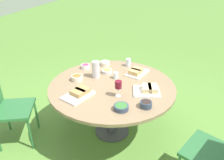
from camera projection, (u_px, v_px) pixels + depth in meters
The scene contains 17 objects.
ground_plane at pixel (112, 131), 2.92m from camera, with size 40.00×40.00×0.00m, color #5B8C38.
dining_table at pixel (112, 90), 2.63m from camera, with size 1.50×1.50×0.71m.
chair_near_left at pixel (6, 105), 2.55m from camera, with size 0.56×0.55×0.89m.
chair_near_right at pixel (221, 151), 1.90m from camera, with size 0.59×0.58×0.89m.
water_pitcher at pixel (96, 69), 2.72m from camera, with size 0.10×0.10×0.21m.
wine_glass at pixel (118, 85), 2.30m from camera, with size 0.08×0.08×0.18m.
platter_bread_main at pixel (137, 72), 2.84m from camera, with size 0.37×0.30×0.08m.
platter_charcuterie at pixel (79, 93), 2.36m from camera, with size 0.39×0.33×0.07m.
platter_sandwich_side at pixel (148, 90), 2.42m from camera, with size 0.30×0.33×0.08m.
bowl_fries at pixel (107, 71), 2.88m from camera, with size 0.14×0.14×0.04m.
bowl_salad at pixel (121, 107), 2.13m from camera, with size 0.15×0.15×0.05m.
bowl_olives at pixel (146, 104), 2.16m from camera, with size 0.12×0.12×0.06m.
bowl_dip_red at pixel (86, 66), 3.00m from camera, with size 0.12×0.12×0.06m.
bowl_dip_cream at pixel (105, 63), 3.09m from camera, with size 0.13×0.13×0.06m.
bowl_roasted_veg at pixel (77, 78), 2.68m from camera, with size 0.14×0.14×0.06m.
cup_water_near at pixel (116, 75), 2.72m from camera, with size 0.06×0.06×0.08m.
cup_water_far at pixel (128, 62), 3.05m from camera, with size 0.07×0.07×0.11m.
Camera 1 is at (-2.21, -0.57, 1.95)m, focal length 35.00 mm.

